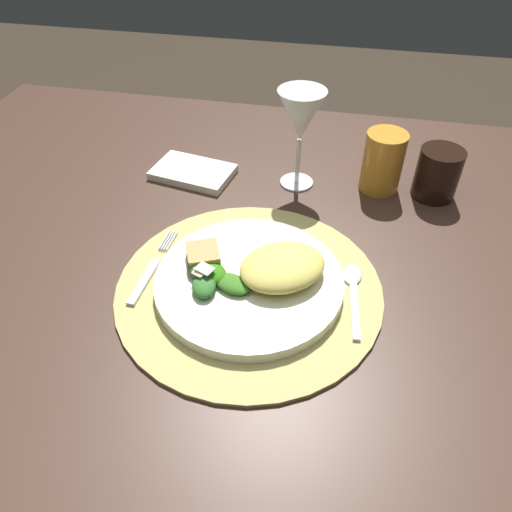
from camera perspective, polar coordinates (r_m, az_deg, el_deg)
The scene contains 13 objects.
ground_plane at distance 1.35m, azimuth -0.22°, elevation -21.46°, with size 6.00×6.00×0.00m, color #332A1F.
dining_table at distance 0.85m, azimuth -0.33°, elevation -2.99°, with size 1.39×0.95×0.71m.
placemat at distance 0.70m, azimuth -0.82°, elevation -3.73°, with size 0.38×0.38×0.01m, color tan.
dinner_plate at distance 0.69m, azimuth -0.83°, elevation -3.04°, with size 0.27×0.27×0.02m, color silver.
pasta_serving at distance 0.68m, azimuth 3.11°, elevation -1.28°, with size 0.12×0.10×0.03m, color #E1CC5D.
salad_greens at distance 0.67m, azimuth -5.22°, elevation -2.48°, with size 0.11×0.08×0.03m.
bread_piece at distance 0.70m, azimuth -6.19°, elevation -0.00°, with size 0.04×0.05×0.02m, color tan.
fork at distance 0.73m, azimuth -12.13°, elevation -1.53°, with size 0.02×0.16×0.00m.
spoon at distance 0.71m, azimuth 11.26°, elevation -3.43°, with size 0.03×0.14×0.01m.
napkin at distance 0.94m, azimuth -7.36°, elevation 9.70°, with size 0.15×0.09×0.01m, color white.
wine_glass at distance 0.85m, azimuth 5.24°, elevation 15.74°, with size 0.08×0.08×0.18m.
amber_tumbler at distance 0.90m, azimuth 14.57°, elevation 10.58°, with size 0.07×0.07×0.11m, color orange.
dark_tumbler at distance 0.91m, azimuth 20.43°, elevation 9.02°, with size 0.08×0.08×0.09m, color black.
Camera 1 is at (0.12, -0.59, 1.21)m, focal length 34.28 mm.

